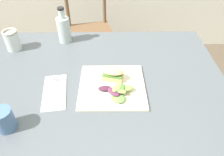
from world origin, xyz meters
The scene contains 10 objects.
dining_table centered at (-0.04, 0.19, 0.62)m, with size 1.26×0.90×0.74m.
chair_wooden_far centered at (-0.14, 1.21, 0.45)m, with size 0.48×0.48×0.87m.
plate_lunch centered at (0.06, 0.13, 0.74)m, with size 0.29×0.29×0.01m, color beige.
sandwich_half_front centered at (0.06, 0.17, 0.78)m, with size 0.10×0.08×0.06m.
salad_mixed_greens centered at (0.08, 0.08, 0.77)m, with size 0.15×0.11×0.04m.
napkin_folded centered at (-0.20, 0.10, 0.74)m, with size 0.10×0.22×0.00m, color white.
fork_on_napkin centered at (-0.20, 0.12, 0.75)m, with size 0.04×0.19×0.00m.
bottle_cold_brew centered at (-0.21, 0.53, 0.81)m, with size 0.07×0.07×0.20m.
mason_jar_iced_tea centered at (-0.49, 0.45, 0.79)m, with size 0.08×0.08×0.11m.
cup_extra_side centered at (-0.34, -0.09, 0.78)m, with size 0.07×0.07×0.09m, color #4C6B93.
Camera 1 is at (0.05, -0.58, 1.40)m, focal length 34.22 mm.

